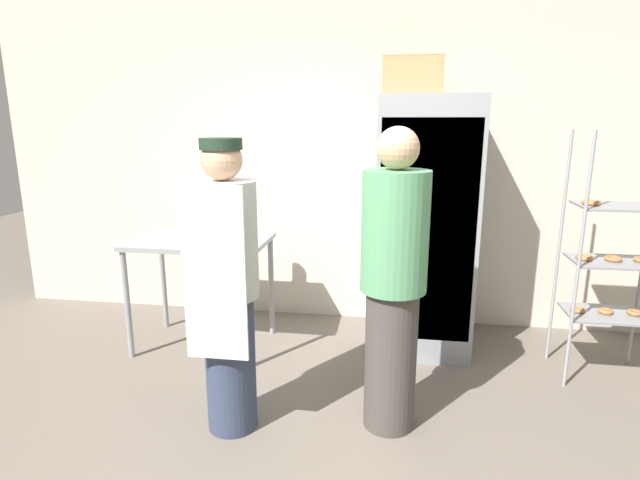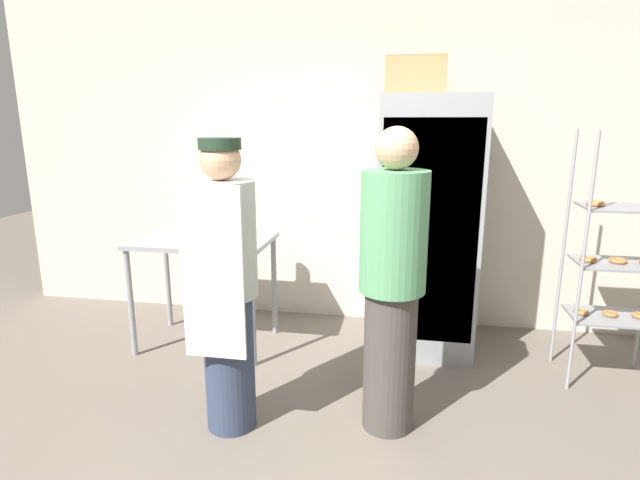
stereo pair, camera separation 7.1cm
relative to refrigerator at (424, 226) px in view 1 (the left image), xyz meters
The scene contains 10 objects.
ground_plane 2.00m from the refrigerator, 111.54° to the right, with size 14.00×14.00×0.00m, color #6B6056.
back_wall 0.98m from the refrigerator, 139.87° to the left, with size 6.40×0.12×2.95m, color beige.
refrigerator is the anchor object (origin of this frame).
baking_rack 1.29m from the refrigerator, 15.08° to the right, with size 0.59×0.44×1.71m.
prep_counter 1.74m from the refrigerator, behind, with size 1.04×0.67×0.88m.
donut_box 1.78m from the refrigerator, behind, with size 0.28×0.19×0.24m.
blender_pitcher 1.51m from the refrigerator, behind, with size 0.14×0.14×0.28m.
cardboard_storage_box 1.12m from the refrigerator, 167.01° to the left, with size 0.44×0.28×0.28m.
person_baker 1.75m from the refrigerator, 130.43° to the right, with size 0.36×0.37×1.68m.
person_customer 1.19m from the refrigerator, 100.72° to the right, with size 0.37×0.37×1.74m.
Camera 1 is at (0.42, -2.22, 1.76)m, focal length 28.00 mm.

